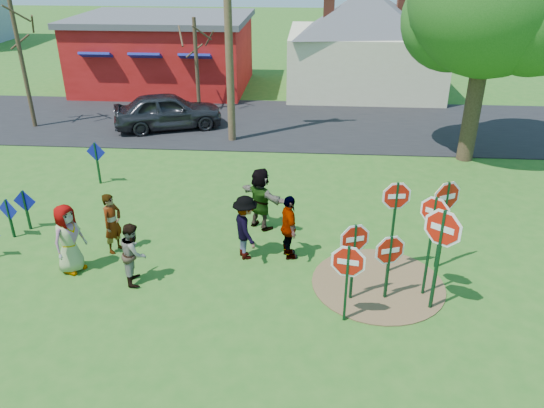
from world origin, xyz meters
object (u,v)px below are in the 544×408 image
at_px(suv, 168,111).
at_px(stop_sign_d, 446,204).
at_px(stop_sign_a, 348,268).
at_px(person_a, 68,239).
at_px(person_b, 113,223).
at_px(leafy_tree, 495,3).
at_px(utility_pole, 228,8).
at_px(stop_sign_b, 395,205).
at_px(stop_sign_c, 433,224).

bearing_deg(suv, stop_sign_d, -157.22).
relative_size(stop_sign_a, person_a, 1.10).
height_order(stop_sign_d, person_a, stop_sign_d).
relative_size(stop_sign_d, person_b, 1.51).
bearing_deg(leafy_tree, utility_pole, 171.12).
xyz_separation_m(stop_sign_d, person_b, (-8.41, 0.19, -0.97)).
relative_size(stop_sign_b, person_a, 1.42).
bearing_deg(utility_pole, person_b, -101.69).
bearing_deg(stop_sign_a, person_a, 177.77).
bearing_deg(suv, stop_sign_a, -170.43).
relative_size(person_b, suv, 0.36).
bearing_deg(leafy_tree, person_a, -144.32).
bearing_deg(utility_pole, stop_sign_b, -60.81).
relative_size(person_a, leafy_tree, 0.21).
xyz_separation_m(stop_sign_c, suv, (-9.01, 11.72, -1.05)).
relative_size(suv, leafy_tree, 0.53).
relative_size(stop_sign_b, utility_pole, 0.26).
height_order(stop_sign_b, suv, stop_sign_b).
bearing_deg(person_a, stop_sign_d, -61.82).
height_order(stop_sign_b, person_b, stop_sign_b).
distance_m(stop_sign_b, stop_sign_d, 1.28).
relative_size(stop_sign_a, suv, 0.43).
bearing_deg(utility_pole, stop_sign_d, -54.55).
distance_m(stop_sign_a, stop_sign_d, 3.38).
bearing_deg(stop_sign_c, utility_pole, 155.37).
height_order(stop_sign_a, leafy_tree, leafy_tree).
relative_size(stop_sign_a, leafy_tree, 0.23).
xyz_separation_m(stop_sign_b, stop_sign_d, (1.24, 0.31, -0.08)).
xyz_separation_m(person_a, utility_pole, (2.61, 10.01, 4.32)).
bearing_deg(person_a, suv, 25.06).
bearing_deg(stop_sign_c, stop_sign_d, 101.23).
xyz_separation_m(suv, utility_pole, (3.00, -1.31, 4.40)).
distance_m(stop_sign_a, stop_sign_b, 2.38).
height_order(stop_sign_c, leafy_tree, leafy_tree).
relative_size(stop_sign_c, utility_pole, 0.27).
height_order(stop_sign_d, suv, stop_sign_d).
bearing_deg(stop_sign_a, leafy_tree, 72.84).
bearing_deg(leafy_tree, suv, 167.33).
relative_size(person_a, person_b, 1.09).
height_order(stop_sign_c, person_b, stop_sign_c).
xyz_separation_m(person_a, person_b, (0.75, 1.00, -0.08)).
relative_size(stop_sign_a, person_b, 1.21).
bearing_deg(stop_sign_b, stop_sign_c, -61.78).
distance_m(stop_sign_a, leafy_tree, 12.08).
distance_m(stop_sign_c, suv, 14.82).
bearing_deg(leafy_tree, person_b, -145.93).
bearing_deg(person_a, leafy_tree, -31.22).
xyz_separation_m(stop_sign_b, person_a, (-7.92, -0.51, -0.97)).
bearing_deg(stop_sign_d, stop_sign_c, -142.55).
bearing_deg(person_b, stop_sign_b, -71.92).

